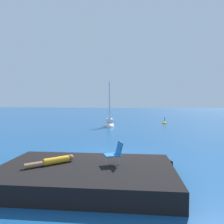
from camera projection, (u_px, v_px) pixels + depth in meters
name	position (u px, v px, depth m)	size (l,w,h in m)	color
ground_plane	(111.00, 156.00, 11.08)	(160.00, 160.00, 0.00)	navy
shore_ledge	(86.00, 175.00, 7.42)	(5.96, 3.74, 0.61)	black
boulder_seaward	(158.00, 169.00, 9.08)	(1.32, 1.05, 0.72)	black
boulder_inland	(108.00, 168.00, 9.18)	(1.31, 1.04, 0.72)	black
sailboat_near	(110.00, 123.00, 24.40)	(1.68, 3.05, 5.51)	white
person_sunbather	(53.00, 161.00, 7.59)	(1.36, 1.32, 0.25)	gold
beach_chair	(115.00, 152.00, 7.55)	(0.74, 0.68, 0.80)	blue
marker_buoy	(164.00, 124.00, 26.62)	(0.56, 0.56, 1.13)	yellow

